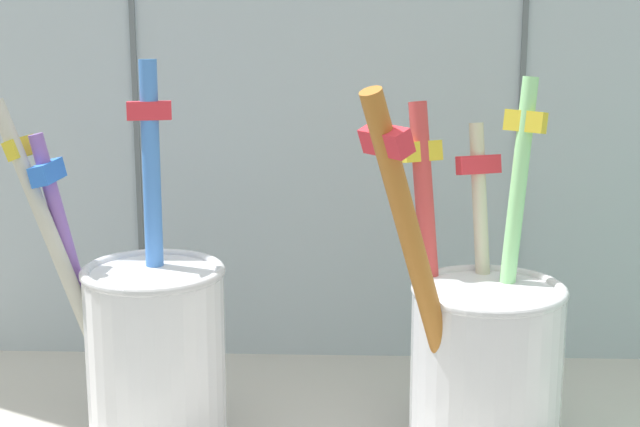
# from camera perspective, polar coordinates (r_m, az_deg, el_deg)

# --- Properties ---
(toothbrush_cup_left) EXTENTS (0.11, 0.07, 0.18)m
(toothbrush_cup_left) POSITION_cam_1_polar(r_m,az_deg,el_deg) (0.51, -9.17, -7.03)
(toothbrush_cup_left) COLOR white
(toothbrush_cup_left) RESTS_ON counter_slab
(toothbrush_cup_right) EXTENTS (0.10, 0.10, 0.18)m
(toothbrush_cup_right) POSITION_cam_1_polar(r_m,az_deg,el_deg) (0.50, 8.83, -7.44)
(toothbrush_cup_right) COLOR white
(toothbrush_cup_right) RESTS_ON counter_slab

